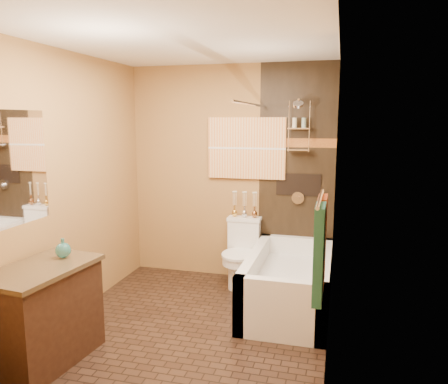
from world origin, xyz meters
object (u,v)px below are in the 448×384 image
(bathtub, at_px, (289,287))
(vanity, at_px, (43,314))
(sunset_painting, at_px, (247,148))
(toilet, at_px, (241,253))

(bathtub, relative_size, vanity, 1.61)
(sunset_painting, relative_size, toilet, 1.19)
(toilet, bearing_deg, sunset_painting, 88.52)
(vanity, bearing_deg, bathtub, 47.04)
(sunset_painting, height_order, vanity, sunset_painting)
(bathtub, distance_m, toilet, 0.78)
(toilet, distance_m, vanity, 2.26)
(sunset_painting, xyz_separation_m, vanity, (-1.12, -2.22, -1.16))
(bathtub, xyz_separation_m, vanity, (-1.72, -1.49, 0.17))
(toilet, height_order, vanity, vanity)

